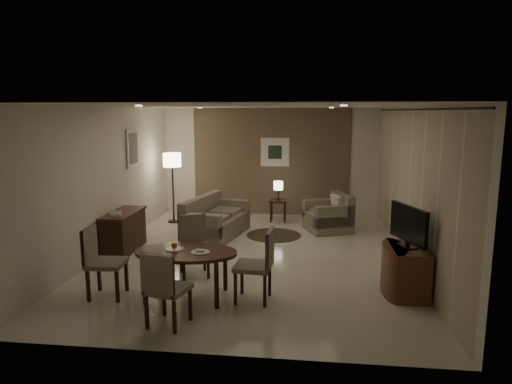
# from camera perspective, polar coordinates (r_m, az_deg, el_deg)

# --- Properties ---
(room_shell) EXTENTS (5.50, 7.00, 2.70)m
(room_shell) POSITION_cam_1_polar(r_m,az_deg,el_deg) (8.54, 0.16, 1.56)
(room_shell) COLOR beige
(room_shell) RESTS_ON ground
(taupe_accent) EXTENTS (3.96, 0.03, 2.70)m
(taupe_accent) POSITION_cam_1_polar(r_m,az_deg,el_deg) (11.58, 1.90, 3.79)
(taupe_accent) COLOR brown
(taupe_accent) RESTS_ON wall_back
(curtain_wall) EXTENTS (0.08, 6.70, 2.58)m
(curtain_wall) POSITION_cam_1_polar(r_m,az_deg,el_deg) (8.27, 18.60, 0.54)
(curtain_wall) COLOR #B8A890
(curtain_wall) RESTS_ON wall_right
(curtain_rod) EXTENTS (0.03, 6.80, 0.03)m
(curtain_rod) POSITION_cam_1_polar(r_m,az_deg,el_deg) (8.17, 19.12, 9.71)
(curtain_rod) COLOR black
(curtain_rod) RESTS_ON wall_right
(art_back_frame) EXTENTS (0.72, 0.03, 0.72)m
(art_back_frame) POSITION_cam_1_polar(r_m,az_deg,el_deg) (11.52, 2.39, 5.00)
(art_back_frame) COLOR silver
(art_back_frame) RESTS_ON wall_back
(art_back_canvas) EXTENTS (0.34, 0.01, 0.34)m
(art_back_canvas) POSITION_cam_1_polar(r_m,az_deg,el_deg) (11.51, 2.39, 5.00)
(art_back_canvas) COLOR #1C311B
(art_back_canvas) RESTS_ON wall_back
(art_left_frame) EXTENTS (0.03, 0.60, 0.80)m
(art_left_frame) POSITION_cam_1_polar(r_m,az_deg,el_deg) (9.93, -15.16, 5.30)
(art_left_frame) COLOR silver
(art_left_frame) RESTS_ON wall_left
(art_left_canvas) EXTENTS (0.01, 0.46, 0.64)m
(art_left_canvas) POSITION_cam_1_polar(r_m,az_deg,el_deg) (9.92, -15.08, 5.31)
(art_left_canvas) COLOR gray
(art_left_canvas) RESTS_ON wall_left
(downlight_nl) EXTENTS (0.10, 0.10, 0.01)m
(downlight_nl) POSITION_cam_1_polar(r_m,az_deg,el_deg) (6.62, -14.43, 10.38)
(downlight_nl) COLOR white
(downlight_nl) RESTS_ON ceiling
(downlight_nr) EXTENTS (0.10, 0.10, 0.01)m
(downlight_nr) POSITION_cam_1_polar(r_m,az_deg,el_deg) (6.20, 10.94, 10.56)
(downlight_nr) COLOR white
(downlight_nr) RESTS_ON ceiling
(downlight_fl) EXTENTS (0.10, 0.10, 0.01)m
(downlight_fl) POSITION_cam_1_polar(r_m,az_deg,el_deg) (10.07, -6.98, 10.40)
(downlight_fl) COLOR white
(downlight_fl) RESTS_ON ceiling
(downlight_fr) EXTENTS (0.10, 0.10, 0.01)m
(downlight_fr) POSITION_cam_1_polar(r_m,az_deg,el_deg) (9.80, 9.42, 10.35)
(downlight_fr) COLOR white
(downlight_fr) RESTS_ON ceiling
(console_desk) EXTENTS (0.48, 1.20, 0.75)m
(console_desk) POSITION_cam_1_polar(r_m,az_deg,el_deg) (8.98, -16.19, -4.77)
(console_desk) COLOR #462516
(console_desk) RESTS_ON floor
(telephone) EXTENTS (0.20, 0.14, 0.09)m
(telephone) POSITION_cam_1_polar(r_m,az_deg,el_deg) (8.62, -17.10, -2.53)
(telephone) COLOR white
(telephone) RESTS_ON console_desk
(tv_cabinet) EXTENTS (0.48, 0.90, 0.70)m
(tv_cabinet) POSITION_cam_1_polar(r_m,az_deg,el_deg) (7.02, 18.39, -9.27)
(tv_cabinet) COLOR brown
(tv_cabinet) RESTS_ON floor
(flat_tv) EXTENTS (0.36, 0.85, 0.60)m
(flat_tv) POSITION_cam_1_polar(r_m,az_deg,el_deg) (6.83, 18.54, -3.95)
(flat_tv) COLOR black
(flat_tv) RESTS_ON tv_cabinet
(dining_table) EXTENTS (1.45, 0.91, 0.68)m
(dining_table) POSITION_cam_1_polar(r_m,az_deg,el_deg) (6.62, -8.69, -10.13)
(dining_table) COLOR #462516
(dining_table) RESTS_ON floor
(chair_near) EXTENTS (0.56, 0.56, 0.96)m
(chair_near) POSITION_cam_1_polar(r_m,az_deg,el_deg) (5.81, -10.91, -11.67)
(chair_near) COLOR gray
(chair_near) RESTS_ON floor
(chair_far) EXTENTS (0.60, 0.60, 0.96)m
(chair_far) POSITION_cam_1_polar(r_m,az_deg,el_deg) (7.39, -7.73, -6.80)
(chair_far) COLOR gray
(chair_far) RESTS_ON floor
(chair_left) EXTENTS (0.53, 0.53, 1.01)m
(chair_left) POSITION_cam_1_polar(r_m,az_deg,el_deg) (6.85, -18.16, -8.34)
(chair_left) COLOR gray
(chair_left) RESTS_ON floor
(chair_right) EXTENTS (0.53, 0.53, 1.02)m
(chair_right) POSITION_cam_1_polar(r_m,az_deg,el_deg) (6.39, -0.38, -9.15)
(chair_right) COLOR gray
(chair_right) RESTS_ON floor
(plate_a) EXTENTS (0.26, 0.26, 0.02)m
(plate_a) POSITION_cam_1_polar(r_m,az_deg,el_deg) (6.61, -10.17, -7.04)
(plate_a) COLOR white
(plate_a) RESTS_ON dining_table
(plate_b) EXTENTS (0.26, 0.26, 0.02)m
(plate_b) POSITION_cam_1_polar(r_m,az_deg,el_deg) (6.41, -6.98, -7.48)
(plate_b) COLOR white
(plate_b) RESTS_ON dining_table
(fruit_apple) EXTENTS (0.09, 0.09, 0.09)m
(fruit_apple) POSITION_cam_1_polar(r_m,az_deg,el_deg) (6.59, -10.19, -6.60)
(fruit_apple) COLOR #CA5317
(fruit_apple) RESTS_ON plate_a
(napkin) EXTENTS (0.12, 0.08, 0.03)m
(napkin) POSITION_cam_1_polar(r_m,az_deg,el_deg) (6.40, -6.98, -7.29)
(napkin) COLOR white
(napkin) RESTS_ON plate_b
(round_rug) EXTENTS (1.16, 1.16, 0.01)m
(round_rug) POSITION_cam_1_polar(r_m,az_deg,el_deg) (9.79, 2.24, -5.40)
(round_rug) COLOR #413B24
(round_rug) RESTS_ON floor
(sofa) EXTENTS (1.92, 1.25, 0.83)m
(sofa) POSITION_cam_1_polar(r_m,az_deg,el_deg) (9.67, -4.98, -3.12)
(sofa) COLOR gray
(sofa) RESTS_ON floor
(armchair) EXTENTS (1.14, 1.17, 0.82)m
(armchair) POSITION_cam_1_polar(r_m,az_deg,el_deg) (10.17, 8.96, -2.58)
(armchair) COLOR gray
(armchair) RESTS_ON floor
(side_table) EXTENTS (0.41, 0.41, 0.52)m
(side_table) POSITION_cam_1_polar(r_m,az_deg,el_deg) (10.99, 2.78, -2.33)
(side_table) COLOR black
(side_table) RESTS_ON floor
(table_lamp) EXTENTS (0.22, 0.22, 0.50)m
(table_lamp) POSITION_cam_1_polar(r_m,az_deg,el_deg) (10.89, 2.80, 0.29)
(table_lamp) COLOR #FFEAC1
(table_lamp) RESTS_ON side_table
(floor_lamp) EXTENTS (0.42, 0.42, 1.65)m
(floor_lamp) POSITION_cam_1_polar(r_m,az_deg,el_deg) (10.95, -10.34, 0.50)
(floor_lamp) COLOR #FFE5B7
(floor_lamp) RESTS_ON floor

